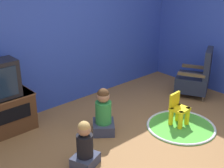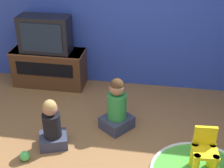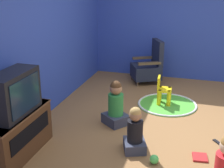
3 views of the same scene
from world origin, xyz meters
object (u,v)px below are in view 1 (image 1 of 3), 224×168
object	(u,v)px
black_armchair	(196,78)
yellow_kid_chair	(178,112)
child_watching_right	(103,114)
child_watching_center	(85,147)

from	to	relation	value
black_armchair	yellow_kid_chair	size ratio (longest dim) A/B	1.80
yellow_kid_chair	child_watching_right	bearing A→B (deg)	145.40
child_watching_center	black_armchair	bearing A→B (deg)	-13.95
black_armchair	child_watching_right	bearing A→B (deg)	-30.51
black_armchair	yellow_kid_chair	distance (m)	1.23
black_armchair	yellow_kid_chair	xyz separation A→B (m)	(-1.13, -0.48, -0.12)
black_armchair	yellow_kid_chair	world-z (taller)	black_armchair
yellow_kid_chair	child_watching_center	size ratio (longest dim) A/B	0.82
yellow_kid_chair	child_watching_center	bearing A→B (deg)	171.36
black_armchair	child_watching_right	distance (m)	2.14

